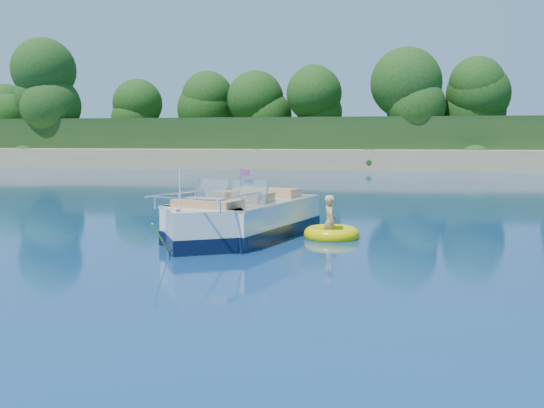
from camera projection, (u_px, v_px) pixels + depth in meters
The scene contains 6 objects.
ground at pixel (265, 278), 10.29m from camera, with size 160.00×160.00×0.00m, color #0B234D.
shoreline at pixel (371, 150), 72.46m from camera, with size 170.00×59.00×6.00m.
treeline at pixel (365, 99), 49.73m from camera, with size 150.00×7.12×8.19m.
motorboat at pixel (238, 222), 14.31m from camera, with size 3.20×5.94×2.03m.
tow_tube at pixel (332, 234), 14.44m from camera, with size 1.66×1.66×0.35m.
boy at pixel (330, 237), 14.55m from camera, with size 0.48×0.32×1.33m, color tan.
Camera 1 is at (2.01, -9.89, 2.37)m, focal length 40.00 mm.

